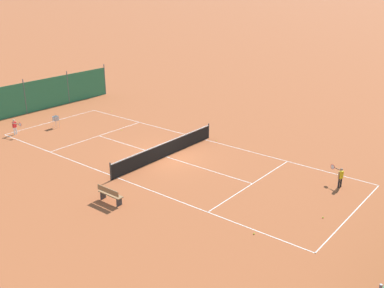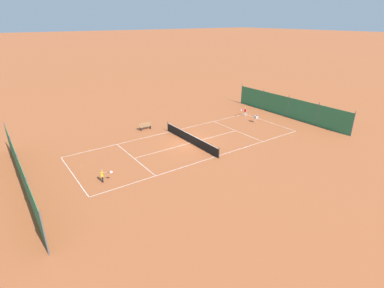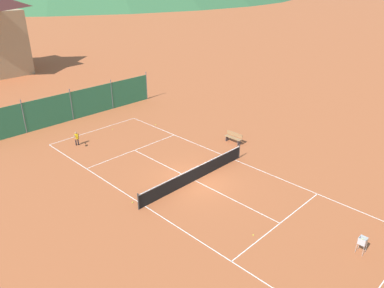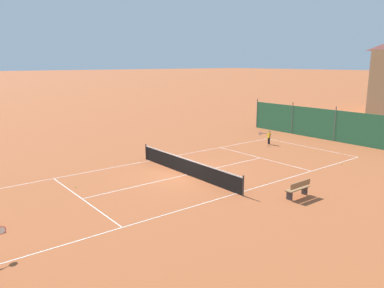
# 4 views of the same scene
# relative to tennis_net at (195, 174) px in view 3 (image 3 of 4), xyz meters

# --- Properties ---
(ground_plane) EXTENTS (600.00, 600.00, 0.00)m
(ground_plane) POSITION_rel_tennis_net_xyz_m (0.00, 0.00, -0.50)
(ground_plane) COLOR #A8542D
(court_line_markings) EXTENTS (8.25, 23.85, 0.01)m
(court_line_markings) POSITION_rel_tennis_net_xyz_m (0.00, 0.00, -0.50)
(court_line_markings) COLOR white
(court_line_markings) RESTS_ON ground
(tennis_net) EXTENTS (9.18, 0.08, 1.06)m
(tennis_net) POSITION_rel_tennis_net_xyz_m (0.00, 0.00, 0.00)
(tennis_net) COLOR #2D2D2D
(tennis_net) RESTS_ON ground
(windscreen_fence_far) EXTENTS (17.28, 0.08, 2.90)m
(windscreen_fence_far) POSITION_rel_tennis_net_xyz_m (-0.00, 15.50, 0.81)
(windscreen_fence_far) COLOR #2D754C
(windscreen_fence_far) RESTS_ON ground
(player_near_service) EXTENTS (0.63, 0.88, 1.12)m
(player_near_service) POSITION_rel_tennis_net_xyz_m (-2.59, 10.25, 0.16)
(player_near_service) COLOR black
(player_near_service) RESTS_ON ground
(tennis_ball_alley_right) EXTENTS (0.07, 0.07, 0.07)m
(tennis_ball_alley_right) POSITION_rel_tennis_net_xyz_m (4.42, 9.18, -0.47)
(tennis_ball_alley_right) COLOR #CCE033
(tennis_ball_alley_right) RESTS_ON ground
(tennis_ball_near_corner) EXTENTS (0.07, 0.07, 0.07)m
(tennis_ball_near_corner) POSITION_rel_tennis_net_xyz_m (1.16, 10.97, -0.47)
(tennis_ball_near_corner) COLOR #CCE033
(tennis_ball_near_corner) RESTS_ON ground
(tennis_ball_by_net_right) EXTENTS (0.07, 0.07, 0.07)m
(tennis_ball_by_net_right) POSITION_rel_tennis_net_xyz_m (-1.85, -5.99, -0.47)
(tennis_ball_by_net_right) COLOR #CCE033
(tennis_ball_by_net_right) RESTS_ON ground
(tennis_ball_mid_court) EXTENTS (0.07, 0.07, 0.07)m
(tennis_ball_mid_court) POSITION_rel_tennis_net_xyz_m (-4.39, 0.80, -0.47)
(tennis_ball_mid_court) COLOR #CCE033
(tennis_ball_mid_court) RESTS_ON ground
(ball_hopper) EXTENTS (0.36, 0.36, 0.89)m
(ball_hopper) POSITION_rel_tennis_net_xyz_m (0.73, -10.39, 0.16)
(ball_hopper) COLOR #B7B7BC
(ball_hopper) RESTS_ON ground
(courtside_bench) EXTENTS (0.36, 1.50, 0.84)m
(courtside_bench) POSITION_rel_tennis_net_xyz_m (6.34, 1.97, -0.05)
(courtside_bench) COLOR olive
(courtside_bench) RESTS_ON ground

